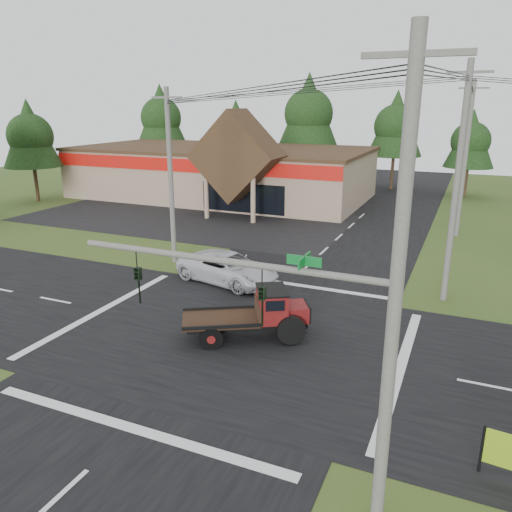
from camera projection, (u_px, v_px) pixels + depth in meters
The scene contains 18 objects.
ground at pixel (233, 336), 21.42m from camera, with size 120.00×120.00×0.00m, color #314E1C.
road_ns at pixel (233, 336), 21.41m from camera, with size 12.00×120.00×0.02m, color black.
road_ew at pixel (233, 336), 21.41m from camera, with size 120.00×12.00×0.02m, color black.
parking_apron at pixel (184, 218), 43.42m from camera, with size 28.00×14.00×0.02m, color black.
cvs_building at pixel (222, 171), 52.53m from camera, with size 30.40×18.20×9.19m.
traffic_signal_mast at pixel (315, 339), 11.33m from camera, with size 8.12×0.24×7.00m.
utility_pole_nr at pixel (395, 300), 10.33m from camera, with size 2.00×0.30×11.00m.
utility_pole_nw at pixel (171, 176), 29.91m from camera, with size 2.00×0.30×10.50m.
utility_pole_ne at pixel (457, 184), 23.66m from camera, with size 2.00×0.30×11.50m.
utility_pole_n at pixel (465, 159), 35.98m from camera, with size 2.00×0.30×11.20m.
tree_row_a at pixel (161, 116), 65.59m from camera, with size 6.72×6.72×12.12m.
tree_row_b at pixel (236, 127), 63.92m from camera, with size 5.60×5.60×10.10m.
tree_row_c at pixel (309, 111), 58.64m from camera, with size 7.28×7.28×13.13m.
tree_row_d at pixel (396, 124), 56.09m from camera, with size 6.16×6.16×11.11m.
tree_row_e at pixel (471, 139), 51.68m from camera, with size 5.04×5.04×9.09m.
tree_side_w at pixel (30, 134), 49.21m from camera, with size 5.60×5.60×10.10m.
antique_flatbed_truck at pixel (247, 314), 20.91m from camera, with size 2.02×5.29×2.21m, color #560C10, non-canonical shape.
white_pickup at pixel (228, 268), 27.68m from camera, with size 2.74×5.94×1.65m, color silver.
Camera 1 is at (8.69, -17.46, 9.54)m, focal length 35.00 mm.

